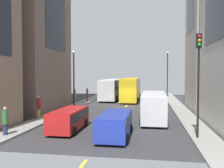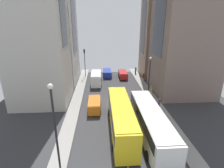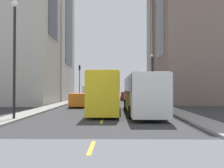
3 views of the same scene
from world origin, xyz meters
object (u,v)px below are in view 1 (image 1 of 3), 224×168
object	(u,v)px
city_bus_white	(112,87)
pedestrian_crossing_near	(39,106)
pedestrian_walking_far	(5,120)
delivery_van_white	(153,105)
car_blue_0	(115,123)
traffic_light_near_corner	(199,67)
car_orange_2	(153,98)
pedestrian_crossing_mid	(87,94)
streetcar_yellow	(131,87)
pedestrian_waiting_curb	(75,97)
car_red_1	(69,118)

from	to	relation	value
city_bus_white	pedestrian_crossing_near	size ratio (longest dim) A/B	5.99
pedestrian_walking_far	delivery_van_white	bearing A→B (deg)	169.24
car_blue_0	traffic_light_near_corner	bearing A→B (deg)	1.78
delivery_van_white	pedestrian_crossing_near	distance (m)	10.49
car_orange_2	pedestrian_crossing_mid	bearing A→B (deg)	172.80
streetcar_yellow	car_orange_2	world-z (taller)	streetcar_yellow
traffic_light_near_corner	pedestrian_walking_far	bearing A→B (deg)	-174.20
city_bus_white	car_orange_2	distance (m)	9.71
car_orange_2	pedestrian_walking_far	bearing A→B (deg)	-118.00
streetcar_yellow	pedestrian_waiting_curb	bearing A→B (deg)	-123.86
streetcar_yellow	pedestrian_waiting_curb	xyz separation A→B (m)	(-6.45, -9.61, -0.76)
car_blue_0	traffic_light_near_corner	size ratio (longest dim) A/B	0.72
pedestrian_waiting_curb	streetcar_yellow	bearing A→B (deg)	42.96
car_orange_2	car_blue_0	bearing A→B (deg)	-98.62
car_red_1	pedestrian_crossing_mid	world-z (taller)	pedestrian_crossing_mid
delivery_van_white	car_blue_0	bearing A→B (deg)	-114.62
car_red_1	traffic_light_near_corner	xyz separation A→B (m)	(9.04, -1.23, 3.77)
car_red_1	pedestrian_crossing_near	size ratio (longest dim) A/B	2.29
car_red_1	pedestrian_crossing_mid	bearing A→B (deg)	100.56
car_orange_2	pedestrian_walking_far	world-z (taller)	pedestrian_walking_far
city_bus_white	pedestrian_crossing_mid	xyz separation A→B (m)	(-2.91, -5.73, -0.73)
streetcar_yellow	traffic_light_near_corner	distance (m)	23.99
delivery_van_white	traffic_light_near_corner	bearing A→B (deg)	-63.70
streetcar_yellow	pedestrian_walking_far	distance (m)	25.22
delivery_van_white	pedestrian_crossing_mid	xyz separation A→B (m)	(-9.56, 13.12, -0.23)
delivery_van_white	car_blue_0	xyz separation A→B (m)	(-2.61, -5.69, -0.57)
car_blue_0	car_orange_2	world-z (taller)	car_orange_2
car_blue_0	car_orange_2	distance (m)	17.79
pedestrian_crossing_near	pedestrian_crossing_mid	distance (m)	13.92
pedestrian_crossing_mid	traffic_light_near_corner	world-z (taller)	traffic_light_near_corner
pedestrian_crossing_near	traffic_light_near_corner	bearing A→B (deg)	-179.19
pedestrian_crossing_near	pedestrian_walking_far	xyz separation A→B (m)	(0.57, -6.03, -0.13)
pedestrian_crossing_near	pedestrian_waiting_curb	bearing A→B (deg)	-73.67
car_red_1	pedestrian_walking_far	size ratio (longest dim) A/B	2.54
car_orange_2	pedestrian_crossing_mid	size ratio (longest dim) A/B	2.08
pedestrian_walking_far	traffic_light_near_corner	bearing A→B (deg)	140.51
pedestrian_crossing_mid	pedestrian_walking_far	distance (m)	19.92
pedestrian_walking_far	pedestrian_waiting_curb	distance (m)	14.73
car_red_1	streetcar_yellow	bearing A→B (deg)	82.30
streetcar_yellow	car_orange_2	bearing A→B (deg)	-58.75
delivery_van_white	car_red_1	size ratio (longest dim) A/B	1.27
city_bus_white	delivery_van_white	distance (m)	19.99
delivery_van_white	car_red_1	world-z (taller)	delivery_van_white
delivery_van_white	traffic_light_near_corner	size ratio (longest dim) A/B	0.92
pedestrian_crossing_near	pedestrian_waiting_curb	xyz separation A→B (m)	(0.65, 8.70, 0.11)
pedestrian_waiting_curb	pedestrian_walking_far	bearing A→B (deg)	-103.49
city_bus_white	car_blue_0	distance (m)	24.89
streetcar_yellow	city_bus_white	bearing A→B (deg)	158.26
car_red_1	traffic_light_near_corner	distance (m)	9.87
car_blue_0	delivery_van_white	bearing A→B (deg)	65.38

